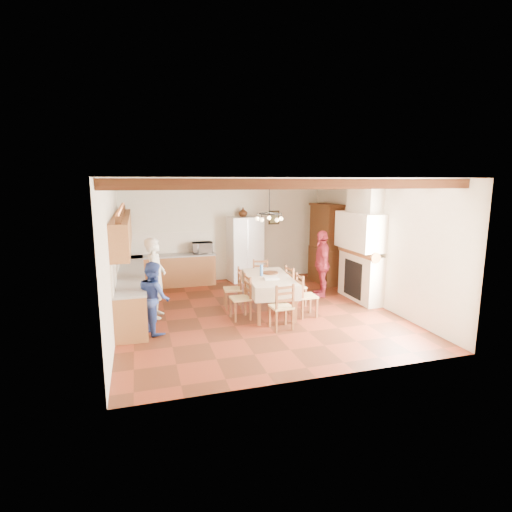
{
  "coord_description": "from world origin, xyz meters",
  "views": [
    {
      "loc": [
        -2.49,
        -8.37,
        2.95
      ],
      "look_at": [
        0.1,
        0.3,
        1.25
      ],
      "focal_mm": 28.0,
      "sensor_mm": 36.0,
      "label": 1
    }
  ],
  "objects": [
    {
      "name": "ceiling",
      "position": [
        0.0,
        0.0,
        3.01
      ],
      "size": [
        6.0,
        6.5,
        0.02
      ],
      "primitive_type": "cube",
      "color": "white",
      "rests_on": "ground"
    },
    {
      "name": "upper_cabinets",
      "position": [
        -2.83,
        1.05,
        1.85
      ],
      "size": [
        0.35,
        4.2,
        0.7
      ],
      "primitive_type": "cube",
      "color": "brown",
      "rests_on": "ground"
    },
    {
      "name": "chair_left_near",
      "position": [
        -0.44,
        -0.33,
        0.48
      ],
      "size": [
        0.42,
        0.44,
        0.96
      ],
      "primitive_type": null,
      "rotation": [
        0.0,
        0.0,
        -1.52
      ],
      "color": "brown",
      "rests_on": "floor"
    },
    {
      "name": "backsplash_back",
      "position": [
        -1.55,
        3.23,
        1.2
      ],
      "size": [
        2.3,
        0.03,
        0.6
      ],
      "primitive_type": "cube",
      "color": "silver",
      "rests_on": "ground"
    },
    {
      "name": "microwave",
      "position": [
        -0.72,
        2.95,
        1.06
      ],
      "size": [
        0.6,
        0.43,
        0.32
      ],
      "primitive_type": "imported",
      "rotation": [
        0.0,
        0.0,
        -0.07
      ],
      "color": "silver",
      "rests_on": "countertop_back"
    },
    {
      "name": "chair_right_far",
      "position": [
        1.07,
        0.23,
        0.48
      ],
      "size": [
        0.45,
        0.47,
        0.96
      ],
      "primitive_type": null,
      "rotation": [
        0.0,
        0.0,
        1.7
      ],
      "color": "brown",
      "rests_on": "floor"
    },
    {
      "name": "hutch",
      "position": [
        2.75,
        2.06,
        1.16
      ],
      "size": [
        0.57,
        1.29,
        2.31
      ],
      "primitive_type": null,
      "rotation": [
        0.0,
        0.0,
        0.02
      ],
      "color": "#37220C",
      "rests_on": "floor"
    },
    {
      "name": "chair_left_far",
      "position": [
        -0.43,
        0.45,
        0.48
      ],
      "size": [
        0.44,
        0.46,
        0.96
      ],
      "primitive_type": null,
      "rotation": [
        0.0,
        0.0,
        -1.67
      ],
      "color": "brown",
      "rests_on": "floor"
    },
    {
      "name": "chair_right_near",
      "position": [
        1.01,
        -0.57,
        0.48
      ],
      "size": [
        0.4,
        0.42,
        0.96
      ],
      "primitive_type": null,
      "rotation": [
        0.0,
        0.0,
        1.56
      ],
      "color": "brown",
      "rests_on": "floor"
    },
    {
      "name": "chair_end_far",
      "position": [
        0.47,
        1.13,
        0.48
      ],
      "size": [
        0.52,
        0.51,
        0.96
      ],
      "primitive_type": null,
      "rotation": [
        0.0,
        0.0,
        -0.31
      ],
      "color": "brown",
      "rests_on": "floor"
    },
    {
      "name": "dining_table",
      "position": [
        0.31,
        -0.03,
        0.74
      ],
      "size": [
        1.16,
        1.98,
        0.82
      ],
      "rotation": [
        0.0,
        0.0,
        -0.11
      ],
      "color": "beige",
      "rests_on": "floor"
    },
    {
      "name": "refrigerator",
      "position": [
        0.55,
        3.04,
        0.96
      ],
      "size": [
        1.05,
        0.9,
        1.92
      ],
      "primitive_type": "cube",
      "rotation": [
        0.0,
        0.0,
        0.12
      ],
      "color": "white",
      "rests_on": "floor"
    },
    {
      "name": "ceiling_beams",
      "position": [
        0.0,
        0.0,
        2.91
      ],
      "size": [
        6.0,
        6.3,
        0.16
      ],
      "primitive_type": null,
      "color": "#39160D",
      "rests_on": "ground"
    },
    {
      "name": "countertop_left",
      "position": [
        -2.7,
        1.05,
        0.88
      ],
      "size": [
        0.62,
        4.3,
        0.04
      ],
      "primitive_type": "cube",
      "color": "gray",
      "rests_on": "lower_cabinets_left"
    },
    {
      "name": "person_man",
      "position": [
        -2.17,
        0.33,
        0.88
      ],
      "size": [
        0.54,
        0.72,
        1.77
      ],
      "primitive_type": "imported",
      "rotation": [
        0.0,
        0.0,
        1.37
      ],
      "color": "silver",
      "rests_on": "floor"
    },
    {
      "name": "floor",
      "position": [
        0.0,
        0.0,
        -0.01
      ],
      "size": [
        6.0,
        6.5,
        0.02
      ],
      "primitive_type": "cube",
      "color": "#4C2213",
      "rests_on": "ground"
    },
    {
      "name": "fridge_vase",
      "position": [
        0.52,
        3.04,
        2.05
      ],
      "size": [
        0.27,
        0.27,
        0.27
      ],
      "primitive_type": "imported",
      "rotation": [
        0.0,
        0.0,
        -0.03
      ],
      "color": "#37220C",
      "rests_on": "refrigerator"
    },
    {
      "name": "countertop_back",
      "position": [
        -1.55,
        2.95,
        0.88
      ],
      "size": [
        2.34,
        0.62,
        0.04
      ],
      "primitive_type": "cube",
      "color": "gray",
      "rests_on": "lower_cabinets_back"
    },
    {
      "name": "wall_back",
      "position": [
        0.0,
        3.26,
        1.5
      ],
      "size": [
        6.0,
        0.02,
        3.0
      ],
      "primitive_type": "cube",
      "color": "beige",
      "rests_on": "ground"
    },
    {
      "name": "chair_end_near",
      "position": [
        0.2,
        -1.13,
        0.48
      ],
      "size": [
        0.45,
        0.43,
        0.96
      ],
      "primitive_type": null,
      "rotation": [
        0.0,
        0.0,
        3.22
      ],
      "color": "brown",
      "rests_on": "floor"
    },
    {
      "name": "wall_front",
      "position": [
        0.0,
        -3.26,
        1.5
      ],
      "size": [
        6.0,
        0.02,
        3.0
      ],
      "primitive_type": "cube",
      "color": "beige",
      "rests_on": "ground"
    },
    {
      "name": "lower_cabinets_back",
      "position": [
        -1.55,
        2.95,
        0.43
      ],
      "size": [
        2.3,
        0.6,
        0.86
      ],
      "primitive_type": "cube",
      "color": "brown",
      "rests_on": "ground"
    },
    {
      "name": "person_woman_red",
      "position": [
        2.02,
        0.79,
        0.86
      ],
      "size": [
        0.7,
        1.09,
        1.72
      ],
      "primitive_type": "imported",
      "rotation": [
        0.0,
        0.0,
        -1.87
      ],
      "color": "#A42838",
      "rests_on": "floor"
    },
    {
      "name": "person_woman_blue",
      "position": [
        -2.25,
        -0.6,
        0.71
      ],
      "size": [
        0.73,
        0.83,
        1.43
      ],
      "primitive_type": "imported",
      "rotation": [
        0.0,
        0.0,
        1.89
      ],
      "color": "navy",
      "rests_on": "floor"
    },
    {
      "name": "wall_right",
      "position": [
        3.01,
        0.0,
        1.5
      ],
      "size": [
        0.02,
        6.5,
        3.0
      ],
      "primitive_type": "cube",
      "color": "beige",
      "rests_on": "ground"
    },
    {
      "name": "lower_cabinets_left",
      "position": [
        -2.7,
        1.05,
        0.43
      ],
      "size": [
        0.6,
        4.3,
        0.86
      ],
      "primitive_type": "cube",
      "color": "brown",
      "rests_on": "ground"
    },
    {
      "name": "wall_picture",
      "position": [
        1.55,
        3.23,
        1.85
      ],
      "size": [
        0.34,
        0.03,
        0.42
      ],
      "primitive_type": "cube",
      "color": "black",
      "rests_on": "ground"
    },
    {
      "name": "fireplace",
      "position": [
        2.72,
        0.2,
        1.4
      ],
      "size": [
        0.56,
        1.6,
        2.8
      ],
      "primitive_type": null,
      "color": "beige",
      "rests_on": "ground"
    },
    {
      "name": "chandelier",
      "position": [
        0.31,
        -0.03,
        2.25
      ],
      "size": [
        0.47,
        0.47,
        0.03
      ],
      "primitive_type": "torus",
      "color": "black",
      "rests_on": "ground"
    },
    {
      "name": "backsplash_left",
      "position": [
        -2.98,
        1.05,
        1.2
      ],
      "size": [
        0.03,
        4.3,
        0.6
      ],
      "primitive_type": "cube",
      "color": "silver",
      "rests_on": "ground"
    },
    {
      "name": "wall_left",
      "position": [
        -3.01,
        0.0,
        1.5
      ],
      "size": [
        0.02,
        6.5,
        3.0
      ],
      "primitive_type": "cube",
      "color": "beige",
      "rests_on": "ground"
    }
  ]
}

